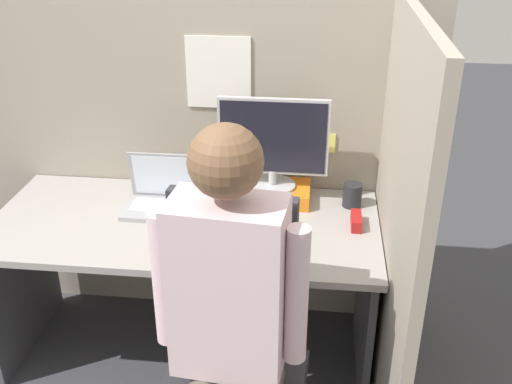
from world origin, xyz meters
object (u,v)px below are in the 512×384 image
(paper_box, at_px, (272,193))
(office_chair, at_px, (232,350))
(laptop, at_px, (163,199))
(stapler, at_px, (356,221))
(person, at_px, (228,319))
(carrot_toy, at_px, (168,255))
(monitor, at_px, (273,142))
(coffee_mug, at_px, (352,195))

(paper_box, distance_m, office_chair, 0.85)
(laptop, bearing_deg, office_chair, -59.69)
(laptop, bearing_deg, stapler, -4.62)
(paper_box, height_order, stapler, paper_box)
(laptop, xyz_separation_m, person, (0.42, -0.86, 0.06))
(office_chair, bearing_deg, carrot_toy, 134.27)
(monitor, height_order, office_chair, monitor)
(paper_box, distance_m, stapler, 0.42)
(stapler, bearing_deg, coffee_mug, 93.87)
(laptop, height_order, stapler, laptop)
(monitor, bearing_deg, office_chair, -94.28)
(monitor, bearing_deg, paper_box, -90.00)
(stapler, height_order, coffee_mug, coffee_mug)
(laptop, height_order, person, person)
(laptop, distance_m, carrot_toy, 0.42)
(monitor, relative_size, carrot_toy, 3.42)
(paper_box, relative_size, coffee_mug, 3.18)
(carrot_toy, height_order, coffee_mug, coffee_mug)
(stapler, distance_m, carrot_toy, 0.79)
(monitor, xyz_separation_m, stapler, (0.36, -0.21, -0.25))
(monitor, height_order, person, person)
(paper_box, distance_m, coffee_mug, 0.35)
(paper_box, height_order, monitor, monitor)
(paper_box, relative_size, person, 0.24)
(stapler, xyz_separation_m, carrot_toy, (-0.71, -0.33, -0.01))
(monitor, xyz_separation_m, carrot_toy, (-0.35, -0.54, -0.25))
(stapler, bearing_deg, monitor, 150.39)
(paper_box, xyz_separation_m, monitor, (0.00, 0.00, 0.24))
(laptop, distance_m, office_chair, 0.83)
(office_chair, height_order, coffee_mug, office_chair)
(office_chair, bearing_deg, paper_box, 85.70)
(carrot_toy, distance_m, coffee_mug, 0.87)
(monitor, bearing_deg, stapler, -29.61)
(coffee_mug, bearing_deg, stapler, -86.13)
(paper_box, bearing_deg, carrot_toy, -123.07)
(stapler, distance_m, office_chair, 0.78)
(coffee_mug, bearing_deg, carrot_toy, -143.88)
(monitor, distance_m, carrot_toy, 0.69)
(stapler, relative_size, office_chair, 0.12)
(office_chair, bearing_deg, person, -84.40)
(paper_box, height_order, carrot_toy, paper_box)
(coffee_mug, bearing_deg, laptop, -172.08)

